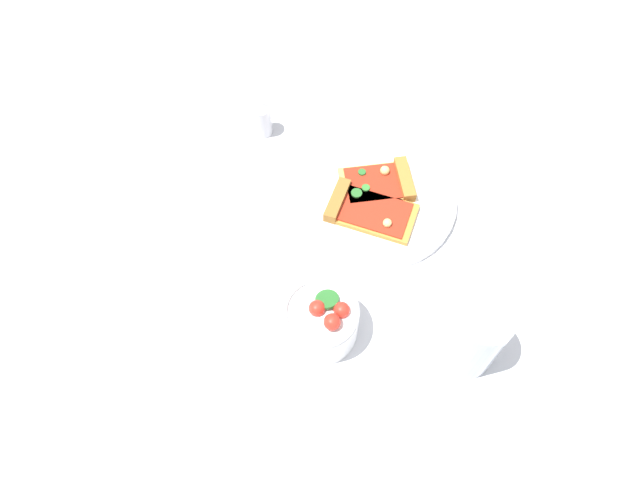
% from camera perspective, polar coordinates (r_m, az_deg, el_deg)
% --- Properties ---
extents(ground_plane, '(2.40, 2.40, 0.00)m').
position_cam_1_polar(ground_plane, '(0.91, 2.61, 1.53)').
color(ground_plane, silver).
rests_on(ground_plane, ground).
extents(plate, '(0.25, 0.25, 0.01)m').
position_cam_1_polar(plate, '(0.94, 5.72, 4.01)').
color(plate, white).
rests_on(plate, ground_plane).
extents(pizza_slice_near, '(0.08, 0.12, 0.02)m').
position_cam_1_polar(pizza_slice_near, '(0.94, 6.24, 5.65)').
color(pizza_slice_near, '#E5B256').
rests_on(pizza_slice_near, plate).
extents(pizza_slice_far, '(0.13, 0.15, 0.02)m').
position_cam_1_polar(pizza_slice_far, '(0.91, 4.43, 2.99)').
color(pizza_slice_far, gold).
rests_on(pizza_slice_far, plate).
extents(salad_bowl, '(0.11, 0.11, 0.09)m').
position_cam_1_polar(salad_bowl, '(0.80, 0.08, -7.91)').
color(salad_bowl, white).
rests_on(salad_bowl, ground_plane).
extents(soda_glass, '(0.07, 0.07, 0.13)m').
position_cam_1_polar(soda_glass, '(0.79, 14.87, -9.37)').
color(soda_glass, silver).
rests_on(soda_glass, ground_plane).
extents(paper_napkin, '(0.14, 0.15, 0.00)m').
position_cam_1_polar(paper_napkin, '(0.90, -12.58, -2.53)').
color(paper_napkin, white).
rests_on(paper_napkin, ground_plane).
extents(pepper_shaker, '(0.03, 0.03, 0.07)m').
position_cam_1_polar(pepper_shaker, '(1.01, -5.76, 11.90)').
color(pepper_shaker, silver).
rests_on(pepper_shaker, ground_plane).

